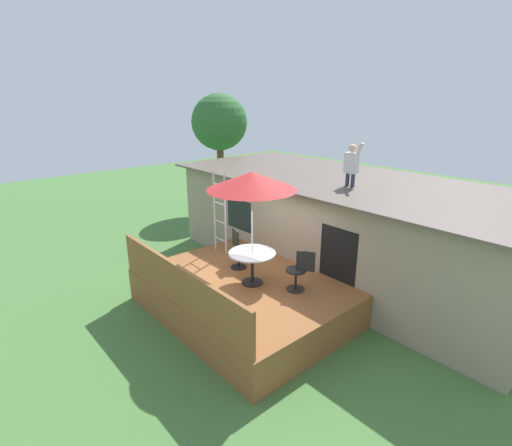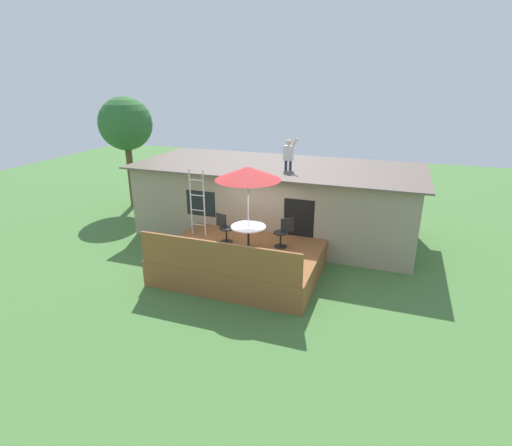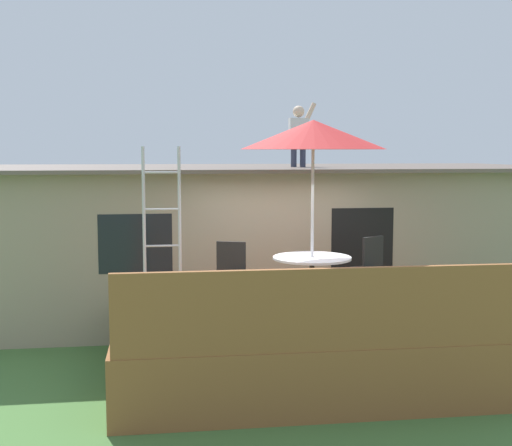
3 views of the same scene
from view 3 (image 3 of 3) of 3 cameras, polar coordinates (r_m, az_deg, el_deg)
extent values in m
plane|color=#477538|center=(9.29, 3.40, -12.38)|extent=(40.00, 40.00, 0.00)
cube|color=gray|center=(12.47, 0.21, -1.47)|extent=(10.00, 4.00, 2.60)
cube|color=#66564C|center=(12.37, 0.22, 4.66)|extent=(10.50, 4.50, 0.06)
cube|color=black|center=(10.35, -10.10, -1.72)|extent=(1.10, 0.03, 0.90)
cube|color=black|center=(10.87, 8.87, -4.00)|extent=(1.00, 0.03, 2.00)
cube|color=brown|center=(9.17, 3.41, -10.00)|extent=(4.69, 3.52, 0.80)
cube|color=brown|center=(7.34, 6.07, -7.26)|extent=(4.59, 0.08, 0.90)
cylinder|color=black|center=(9.15, 4.69, -7.37)|extent=(0.48, 0.48, 0.03)
cylinder|color=black|center=(9.07, 4.71, -5.19)|extent=(0.07, 0.07, 0.71)
cylinder|color=silver|center=(9.01, 4.73, -2.94)|extent=(1.04, 1.04, 0.03)
cylinder|color=silver|center=(8.95, 4.76, 0.03)|extent=(0.04, 0.04, 2.40)
cone|color=red|center=(8.90, 4.82, 7.42)|extent=(1.90, 1.90, 0.38)
cylinder|color=silver|center=(9.31, -9.38, -0.41)|extent=(0.04, 0.04, 2.20)
cylinder|color=silver|center=(9.31, -6.43, -0.37)|extent=(0.04, 0.04, 2.20)
cylinder|color=silver|center=(9.42, -7.84, -4.93)|extent=(0.48, 0.03, 0.03)
cylinder|color=silver|center=(9.34, -7.88, -1.91)|extent=(0.48, 0.03, 0.03)
cylinder|color=silver|center=(9.28, -7.93, 1.15)|extent=(0.48, 0.03, 0.03)
cylinder|color=silver|center=(9.25, -7.97, 4.23)|extent=(0.48, 0.03, 0.03)
cylinder|color=#33384C|center=(11.79, 3.19, 5.55)|extent=(0.10, 0.10, 0.34)
cylinder|color=#33384C|center=(11.83, 3.95, 5.55)|extent=(0.10, 0.10, 0.34)
cube|color=silver|center=(11.81, 3.59, 7.58)|extent=(0.32, 0.20, 0.50)
sphere|color=beige|center=(11.83, 3.60, 9.33)|extent=(0.20, 0.20, 0.20)
cylinder|color=beige|center=(11.86, 4.46, 9.02)|extent=(0.26, 0.08, 0.44)
cylinder|color=black|center=(9.29, -0.88, -7.17)|extent=(0.40, 0.40, 0.02)
cylinder|color=black|center=(9.24, -0.88, -5.85)|extent=(0.06, 0.06, 0.44)
cylinder|color=black|center=(9.19, -0.88, -4.44)|extent=(0.44, 0.44, 0.04)
cube|color=black|center=(9.20, -2.10, -2.93)|extent=(0.39, 0.17, 0.44)
cylinder|color=black|center=(9.84, 8.94, -6.49)|extent=(0.40, 0.40, 0.02)
cylinder|color=black|center=(9.79, 8.96, -5.23)|extent=(0.06, 0.06, 0.44)
cylinder|color=black|center=(9.75, 8.99, -3.91)|extent=(0.44, 0.44, 0.04)
cube|color=black|center=(9.86, 9.79, -2.40)|extent=(0.36, 0.24, 0.44)
camera|label=1|loc=(8.86, 58.88, 15.43)|focal=26.95mm
camera|label=2|loc=(6.73, 100.94, 23.24)|focal=28.10mm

